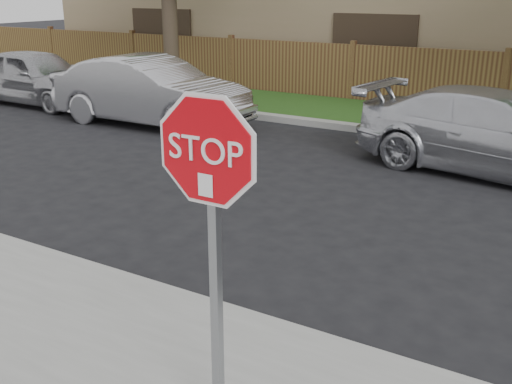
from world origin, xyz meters
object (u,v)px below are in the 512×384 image
Objects in this scene: sedan_far_left at (37,77)px; sedan_left at (151,91)px; stop_sign at (210,198)px; sedan_right at (499,133)px.

sedan_far_left is 4.44m from sedan_left.
stop_sign reaches higher than sedan_right.
sedan_far_left is at bearing 83.17° from sedan_left.
sedan_left is (-7.13, 7.77, -1.03)m from stop_sign.
stop_sign is at bearing -124.16° from sedan_far_left.
sedan_far_left is at bearing 144.59° from stop_sign.
sedan_far_left reaches higher than sedan_right.
sedan_left reaches higher than sedan_right.
sedan_right is at bearing -90.55° from sedan_far_left.
stop_sign is 10.60m from sedan_left.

